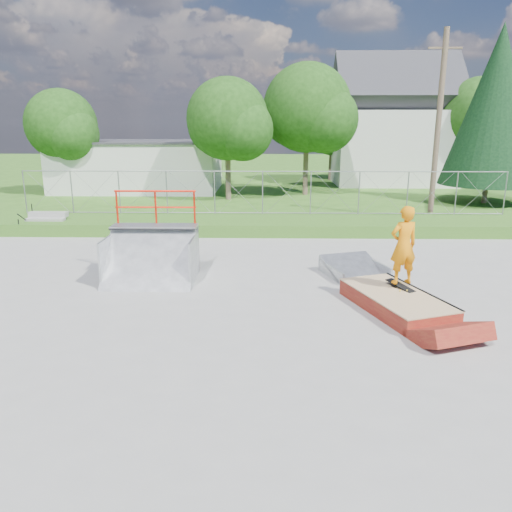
{
  "coord_description": "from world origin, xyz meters",
  "views": [
    {
      "loc": [
        0.17,
        -10.2,
        4.23
      ],
      "look_at": [
        -0.08,
        1.45,
        1.1
      ],
      "focal_mm": 35.0,
      "sensor_mm": 36.0,
      "label": 1
    }
  ],
  "objects": [
    {
      "name": "tree_left_near",
      "position": [
        -1.75,
        17.83,
        4.24
      ],
      "size": [
        4.76,
        4.48,
        6.65
      ],
      "color": "brown",
      "rests_on": "ground"
    },
    {
      "name": "tree_right_far",
      "position": [
        14.27,
        23.82,
        4.54
      ],
      "size": [
        5.1,
        4.8,
        7.12
      ],
      "color": "brown",
      "rests_on": "ground"
    },
    {
      "name": "utility_pole",
      "position": [
        7.5,
        12.0,
        4.0
      ],
      "size": [
        0.24,
        0.24,
        8.0
      ],
      "primitive_type": "cylinder",
      "color": "brown",
      "rests_on": "ground"
    },
    {
      "name": "flat_bank_ramp",
      "position": [
        2.67,
        3.37,
        0.23
      ],
      "size": [
        1.94,
        2.01,
        0.46
      ],
      "primitive_type": null,
      "rotation": [
        0.0,
        0.0,
        0.32
      ],
      "color": "gray",
      "rests_on": "concrete_pad"
    },
    {
      "name": "tree_center",
      "position": [
        2.78,
        19.81,
        4.85
      ],
      "size": [
        5.44,
        5.12,
        7.6
      ],
      "color": "brown",
      "rests_on": "ground"
    },
    {
      "name": "skateboard",
      "position": [
        3.36,
        1.11,
        0.47
      ],
      "size": [
        0.61,
        0.79,
        0.13
      ],
      "primitive_type": "cube",
      "rotation": [
        0.14,
        0.0,
        0.55
      ],
      "color": "black",
      "rests_on": "grind_box"
    },
    {
      "name": "utility_building_flat",
      "position": [
        -8.0,
        22.0,
        1.5
      ],
      "size": [
        10.0,
        6.0,
        3.0
      ],
      "primitive_type": "cube",
      "color": "silver",
      "rests_on": "ground"
    },
    {
      "name": "grass_berm",
      "position": [
        0.0,
        9.5,
        0.25
      ],
      "size": [
        24.0,
        3.0,
        0.5
      ],
      "primitive_type": "cube",
      "color": "#31601B",
      "rests_on": "ground"
    },
    {
      "name": "gable_house",
      "position": [
        9.0,
        26.0,
        3.84
      ],
      "size": [
        8.4,
        6.08,
        8.94
      ],
      "color": "silver",
      "rests_on": "ground"
    },
    {
      "name": "grind_box",
      "position": [
        3.16,
        0.69,
        0.21
      ],
      "size": [
        2.29,
        3.19,
        0.43
      ],
      "rotation": [
        0.0,
        0.0,
        0.34
      ],
      "color": "maroon",
      "rests_on": "concrete_pad"
    },
    {
      "name": "ground",
      "position": [
        0.0,
        0.0,
        0.0
      ],
      "size": [
        120.0,
        120.0,
        0.0
      ],
      "primitive_type": "plane",
      "color": "#31601B",
      "rests_on": "ground"
    },
    {
      "name": "concrete_pad",
      "position": [
        0.0,
        0.0,
        0.02
      ],
      "size": [
        20.0,
        16.0,
        0.04
      ],
      "primitive_type": "cube",
      "color": "gray",
      "rests_on": "ground"
    },
    {
      "name": "skater",
      "position": [
        3.36,
        1.11,
        1.4
      ],
      "size": [
        0.77,
        0.62,
        1.85
      ],
      "primitive_type": "imported",
      "rotation": [
        0.0,
        0.0,
        3.43
      ],
      "color": "orange",
      "rests_on": "grind_box"
    },
    {
      "name": "tree_back_mid",
      "position": [
        5.21,
        27.86,
        3.63
      ],
      "size": [
        4.08,
        3.84,
        5.7
      ],
      "color": "brown",
      "rests_on": "ground"
    },
    {
      "name": "concrete_stairs",
      "position": [
        -8.5,
        8.7,
        0.4
      ],
      "size": [
        1.5,
        1.6,
        0.8
      ],
      "primitive_type": null,
      "color": "gray",
      "rests_on": "ground"
    },
    {
      "name": "quarter_pipe",
      "position": [
        -2.97,
        2.75,
        1.19
      ],
      "size": [
        2.39,
        2.03,
        2.38
      ],
      "primitive_type": null,
      "rotation": [
        0.0,
        0.0,
        0.0
      ],
      "color": "gray",
      "rests_on": "concrete_pad"
    },
    {
      "name": "tree_left_far",
      "position": [
        -11.77,
        19.85,
        3.94
      ],
      "size": [
        4.42,
        4.16,
        6.18
      ],
      "color": "brown",
      "rests_on": "ground"
    },
    {
      "name": "conifer_tree",
      "position": [
        12.0,
        17.0,
        5.05
      ],
      "size": [
        5.04,
        5.04,
        9.1
      ],
      "color": "brown",
      "rests_on": "ground"
    },
    {
      "name": "chain_link_fence",
      "position": [
        0.0,
        10.5,
        1.4
      ],
      "size": [
        20.0,
        0.06,
        1.8
      ],
      "primitive_type": null,
      "color": "gray",
      "rests_on": "grass_berm"
    }
  ]
}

